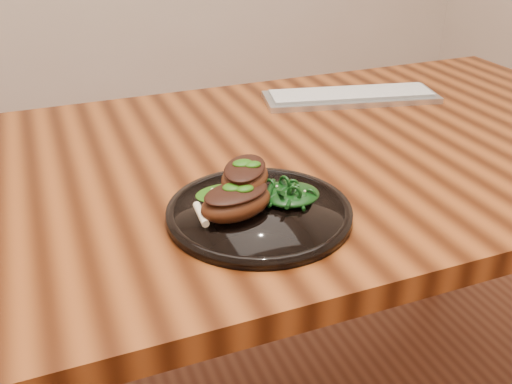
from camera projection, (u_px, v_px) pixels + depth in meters
The scene contains 7 objects.
desk at pixel (266, 195), 1.05m from camera, with size 1.60×0.80×0.75m.
plate at pixel (259, 212), 0.82m from camera, with size 0.27×0.27×0.02m.
lamb_chop_front at pixel (236, 201), 0.78m from camera, with size 0.12×0.10×0.05m.
lamb_chop_back at pixel (245, 176), 0.81m from camera, with size 0.11×0.12×0.05m.
herb_smear at pixel (224, 193), 0.85m from camera, with size 0.09×0.06×0.01m, color #134207.
greens_heap at pixel (291, 191), 0.83m from camera, with size 0.08×0.08×0.03m.
keyboard at pixel (351, 96), 1.27m from camera, with size 0.40×0.20×0.02m.
Camera 1 is at (-0.36, -0.85, 1.17)m, focal length 40.00 mm.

